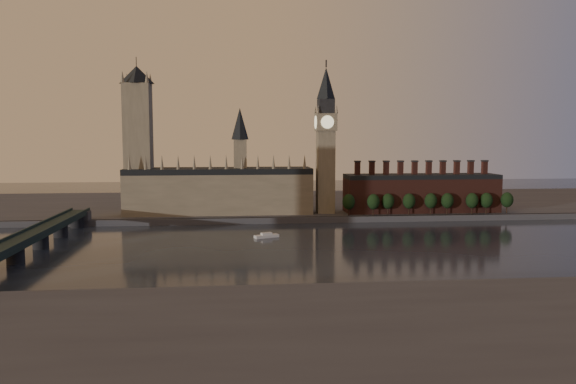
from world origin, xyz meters
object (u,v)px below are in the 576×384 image
(big_ben, at_px, (326,138))
(westminster_bridge, at_px, (26,242))
(river_boat, at_px, (267,236))
(victoria_tower, at_px, (138,135))

(big_ben, relative_size, westminster_bridge, 0.54)
(westminster_bridge, bearing_deg, big_ben, 34.33)
(westminster_bridge, height_order, river_boat, westminster_bridge)
(victoria_tower, distance_m, river_boat, 127.97)
(big_ben, height_order, westminster_bridge, big_ben)
(victoria_tower, distance_m, big_ben, 130.12)
(big_ben, xyz_separation_m, westminster_bridge, (-165.00, -112.70, -49.39))
(big_ben, xyz_separation_m, river_boat, (-46.15, -72.35, -55.73))
(big_ben, bearing_deg, westminster_bridge, -145.67)
(big_ben, distance_m, westminster_bridge, 205.83)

